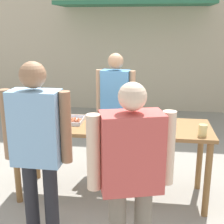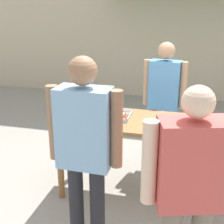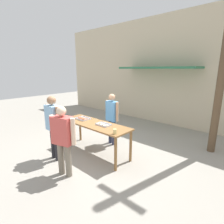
# 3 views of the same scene
# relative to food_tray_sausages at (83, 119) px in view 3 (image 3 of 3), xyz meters

# --- Properties ---
(ground_plane) EXTENTS (24.00, 24.00, 0.00)m
(ground_plane) POSITION_rel_food_tray_sausages_xyz_m (0.55, -0.04, -0.90)
(ground_plane) COLOR gray
(building_facade_back) EXTENTS (12.00, 1.11, 4.50)m
(building_facade_back) POSITION_rel_food_tray_sausages_xyz_m (0.55, 3.94, 1.35)
(building_facade_back) COLOR beige
(building_facade_back) RESTS_ON ground
(serving_table) EXTENTS (2.22, 0.72, 0.89)m
(serving_table) POSITION_rel_food_tray_sausages_xyz_m (0.55, -0.04, -0.13)
(serving_table) COLOR brown
(serving_table) RESTS_ON ground
(food_tray_sausages) EXTENTS (0.41, 0.31, 0.04)m
(food_tray_sausages) POSITION_rel_food_tray_sausages_xyz_m (0.00, 0.00, 0.00)
(food_tray_sausages) COLOR silver
(food_tray_sausages) RESTS_ON serving_table
(food_tray_buns) EXTENTS (0.40, 0.25, 0.05)m
(food_tray_buns) POSITION_rel_food_tray_sausages_xyz_m (0.86, -0.00, 0.00)
(food_tray_buns) COLOR silver
(food_tray_buns) RESTS_ON serving_table
(condiment_jar_mustard) EXTENTS (0.07, 0.07, 0.07)m
(condiment_jar_mustard) POSITION_rel_food_tray_sausages_xyz_m (-0.42, -0.29, 0.02)
(condiment_jar_mustard) COLOR #B22319
(condiment_jar_mustard) RESTS_ON serving_table
(condiment_jar_ketchup) EXTENTS (0.07, 0.07, 0.07)m
(condiment_jar_ketchup) POSITION_rel_food_tray_sausages_xyz_m (-0.33, -0.29, 0.02)
(condiment_jar_ketchup) COLOR #567A38
(condiment_jar_ketchup) RESTS_ON serving_table
(beer_cup) EXTENTS (0.09, 0.09, 0.12)m
(beer_cup) POSITION_rel_food_tray_sausages_xyz_m (1.51, -0.28, 0.04)
(beer_cup) COLOR #DBC67A
(beer_cup) RESTS_ON serving_table
(person_server_behind_table) EXTENTS (0.54, 0.25, 1.62)m
(person_server_behind_table) POSITION_rel_food_tray_sausages_xyz_m (0.49, 0.75, 0.07)
(person_server_behind_table) COLOR #333851
(person_server_behind_table) RESTS_ON ground
(person_customer_holding_hotdog) EXTENTS (0.61, 0.24, 1.70)m
(person_customer_holding_hotdog) POSITION_rel_food_tray_sausages_xyz_m (0.03, -0.98, 0.11)
(person_customer_holding_hotdog) COLOR #232328
(person_customer_holding_hotdog) RESTS_ON ground
(person_customer_with_cup) EXTENTS (0.64, 0.37, 1.60)m
(person_customer_with_cup) POSITION_rel_food_tray_sausages_xyz_m (0.86, -1.23, 0.04)
(person_customer_with_cup) COLOR #756B5B
(person_customer_with_cup) RESTS_ON ground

